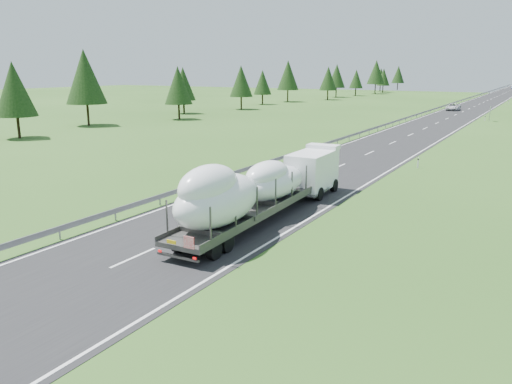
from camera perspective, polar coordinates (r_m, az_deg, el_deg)
The scene contains 7 objects.
ground at distance 24.98m, azimuth -13.84°, elevation -7.34°, with size 400.00×400.00×0.00m, color #2B4F1A.
road_surface at distance 117.96m, azimuth 22.62°, elevation 8.50°, with size 10.00×400.00×0.02m, color black.
guardrail at distance 118.72m, azimuth 20.09°, elevation 9.04°, with size 0.10×400.00×0.76m.
highway_sign at distance 97.16m, azimuth 25.19°, elevation 8.40°, with size 0.08×0.90×2.60m.
tree_line_left at distance 113.66m, azimuth -2.20°, elevation 12.87°, with size 14.22×243.98×12.43m.
boat_truck at distance 29.34m, azimuth 0.34°, elevation 0.67°, with size 3.15×18.30×4.30m.
distant_van at distance 119.87m, azimuth 21.62°, elevation 9.03°, with size 2.55×5.53×1.54m, color silver.
Camera 1 is at (16.58, -16.45, 8.86)m, focal length 35.00 mm.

